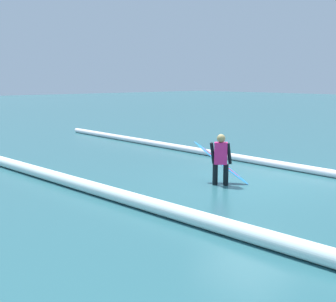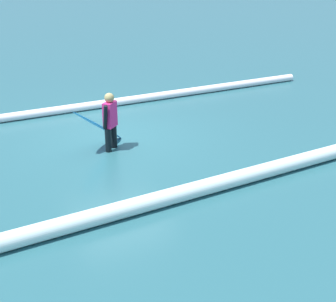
# 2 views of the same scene
# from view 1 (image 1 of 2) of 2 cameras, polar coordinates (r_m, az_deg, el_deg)

# --- Properties ---
(ground_plane) EXTENTS (134.53, 134.53, 0.00)m
(ground_plane) POSITION_cam_1_polar(r_m,az_deg,el_deg) (12.50, 10.08, -4.02)
(ground_plane) COLOR #285C64
(surfer) EXTENTS (0.42, 0.47, 1.36)m
(surfer) POSITION_cam_1_polar(r_m,az_deg,el_deg) (12.08, 6.59, -0.77)
(surfer) COLOR black
(surfer) RESTS_ON ground_plane
(surfboard) EXTENTS (1.51, 0.95, 1.11)m
(surfboard) POSITION_cam_1_polar(r_m,az_deg,el_deg) (12.43, 6.63, -1.47)
(surfboard) COLOR #268CE5
(surfboard) RESTS_ON ground_plane
(wave_crest_foreground) EXTENTS (20.93, 0.65, 0.23)m
(wave_crest_foreground) POSITION_cam_1_polar(r_m,az_deg,el_deg) (16.21, 7.20, -0.56)
(wave_crest_foreground) COLOR white
(wave_crest_foreground) RESTS_ON ground_plane
(wave_crest_midground) EXTENTS (21.93, 1.22, 0.31)m
(wave_crest_midground) POSITION_cam_1_polar(r_m,az_deg,el_deg) (9.07, 1.89, -7.89)
(wave_crest_midground) COLOR white
(wave_crest_midground) RESTS_ON ground_plane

